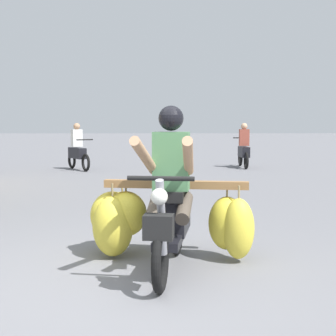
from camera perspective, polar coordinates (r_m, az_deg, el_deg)
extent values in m
plane|color=slate|center=(4.30, -6.03, -14.02)|extent=(120.00, 120.00, 0.00)
torus|color=black|center=(4.16, -0.88, -10.59)|extent=(0.16, 0.57, 0.56)
torus|color=black|center=(5.32, 1.07, -7.08)|extent=(0.16, 0.57, 0.56)
cube|color=black|center=(4.63, 0.05, -8.44)|extent=(0.32, 0.59, 0.08)
cube|color=black|center=(4.98, 0.67, -5.34)|extent=(0.37, 0.68, 0.36)
cube|color=black|center=(4.87, 0.56, -2.97)|extent=(0.35, 0.63, 0.10)
cylinder|color=gray|center=(4.14, -0.76, -5.84)|extent=(0.11, 0.29, 0.69)
cylinder|color=black|center=(4.05, -0.85, -1.22)|extent=(0.56, 0.12, 0.04)
sphere|color=silver|center=(3.99, -1.02, -3.35)|extent=(0.14, 0.14, 0.14)
cube|color=black|center=(3.99, -1.10, -6.84)|extent=(0.26, 0.19, 0.20)
cube|color=black|center=(4.09, -0.89, -6.55)|extent=(0.14, 0.29, 0.04)
cube|color=olive|center=(5.08, 0.88, -1.93)|extent=(1.50, 0.33, 0.08)
cube|color=olive|center=(5.26, 1.12, -2.00)|extent=(1.35, 0.28, 0.06)
ellipsoid|color=gold|center=(5.13, 6.82, -6.36)|extent=(0.43, 0.40, 0.55)
cylinder|color=#998459|center=(5.08, 6.86, -2.76)|extent=(0.02, 0.02, 0.16)
ellipsoid|color=yellow|center=(5.20, -6.41, -6.75)|extent=(0.48, 0.45, 0.63)
cylinder|color=#998459|center=(5.13, -6.46, -2.71)|extent=(0.02, 0.02, 0.17)
ellipsoid|color=yellow|center=(5.04, 8.17, -6.99)|extent=(0.38, 0.35, 0.62)
cylinder|color=#998459|center=(4.98, 8.23, -2.94)|extent=(0.02, 0.02, 0.16)
ellipsoid|color=yellow|center=(5.24, -4.88, -5.30)|extent=(0.57, 0.55, 0.48)
cylinder|color=#998459|center=(5.20, -4.91, -2.36)|extent=(0.02, 0.02, 0.12)
ellipsoid|color=yellow|center=(5.36, -6.47, -5.48)|extent=(0.54, 0.50, 0.52)
cylinder|color=#998459|center=(5.32, -6.51, -2.30)|extent=(0.02, 0.02, 0.14)
ellipsoid|color=yellow|center=(5.52, -5.31, -5.04)|extent=(0.47, 0.44, 0.44)
cylinder|color=#998459|center=(5.48, -5.33, -2.20)|extent=(0.02, 0.02, 0.17)
cube|color=#4C7F51|center=(4.71, 0.38, 0.80)|extent=(0.37, 0.27, 0.56)
sphere|color=black|center=(4.68, 0.35, 5.80)|extent=(0.24, 0.24, 0.24)
cylinder|color=tan|center=(4.35, 2.36, 1.28)|extent=(0.15, 0.72, 0.39)
cylinder|color=tan|center=(4.40, -2.71, 1.33)|extent=(0.25, 0.72, 0.39)
cylinder|color=#4C4238|center=(4.63, 1.91, -4.65)|extent=(0.20, 0.45, 0.27)
cylinder|color=#4C4238|center=(4.67, -1.52, -4.57)|extent=(0.20, 0.45, 0.27)
torus|color=black|center=(16.24, 8.39, 1.16)|extent=(0.08, 0.52, 0.52)
torus|color=black|center=(15.16, 9.06, 0.86)|extent=(0.08, 0.52, 0.52)
cube|color=black|center=(15.58, 8.79, 1.87)|extent=(0.24, 0.90, 0.32)
cylinder|color=black|center=(16.16, 8.45, 3.48)|extent=(0.50, 0.04, 0.04)
cube|color=#994738|center=(15.54, 8.82, 3.52)|extent=(0.30, 0.20, 0.52)
sphere|color=tan|center=(15.56, 8.83, 4.81)|extent=(0.20, 0.20, 0.20)
torus|color=black|center=(14.44, -9.52, 0.63)|extent=(0.34, 0.49, 0.52)
torus|color=black|center=(15.45, -11.09, 0.91)|extent=(0.34, 0.49, 0.52)
cube|color=black|center=(15.02, -10.49, 1.71)|extent=(0.67, 0.89, 0.32)
cylinder|color=black|center=(14.44, -9.64, 3.26)|extent=(0.45, 0.29, 0.04)
cube|color=silver|center=(15.02, -10.54, 3.43)|extent=(0.36, 0.33, 0.52)
sphere|color=tan|center=(14.99, -10.54, 4.77)|extent=(0.20, 0.20, 0.20)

